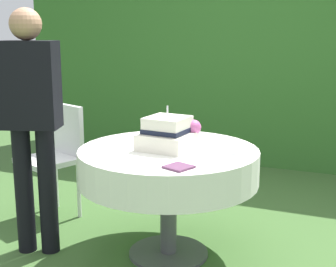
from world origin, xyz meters
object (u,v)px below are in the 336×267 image
Objects in this scene: serving_plate_near at (207,140)px; serving_plate_far at (238,152)px; cake_table at (168,166)px; napkin_stack at (179,167)px; standing_person at (31,116)px; wedding_cake at (169,134)px; garden_chair at (57,150)px.

serving_plate_near and serving_plate_far have the same top height.
serving_plate_near is at bearing 62.49° from cake_table.
napkin_stack reaches higher than cake_table.
serving_plate_near is at bearing 30.87° from standing_person.
serving_plate_far is (0.43, 0.07, 0.12)m from cake_table.
cake_table is 0.72× the size of standing_person.
wedding_cake is at bearing 19.48° from standing_person.
napkin_stack is (-0.22, -0.45, 0.00)m from serving_plate_far.
napkin_stack is at bearing -4.75° from standing_person.
serving_plate_near is at bearing 139.80° from serving_plate_far.
garden_chair is (-1.52, 0.24, -0.19)m from serving_plate_far.
cake_table is 1.13m from garden_chair.
wedding_cake is at bearing 119.68° from napkin_stack.
standing_person is at bearing 175.25° from napkin_stack.
serving_plate_near is 0.08× the size of standing_person.
wedding_cake reaches higher than cake_table.
serving_plate_near is 1.26m from garden_chair.
serving_plate_far is 0.14× the size of garden_chair.
standing_person is (-0.83, -0.29, 0.11)m from wedding_cake.
serving_plate_near is 0.68m from napkin_stack.
standing_person is (-1.26, -0.36, 0.20)m from serving_plate_far.
napkin_stack is (0.22, -0.37, 0.12)m from cake_table.
wedding_cake is at bearing -15.51° from garden_chair.
wedding_cake is 0.89m from standing_person.
cake_table is at bearing -170.55° from serving_plate_far.
cake_table is at bearing -88.99° from wedding_cake.
napkin_stack is at bearing -59.86° from cake_table.
wedding_cake is at bearing -118.08° from serving_plate_near.
serving_plate_far is at bearing 8.53° from wedding_cake.
serving_plate_far is 1.55m from garden_chair.
wedding_cake reaches higher than serving_plate_far.
standing_person reaches higher than serving_plate_far.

